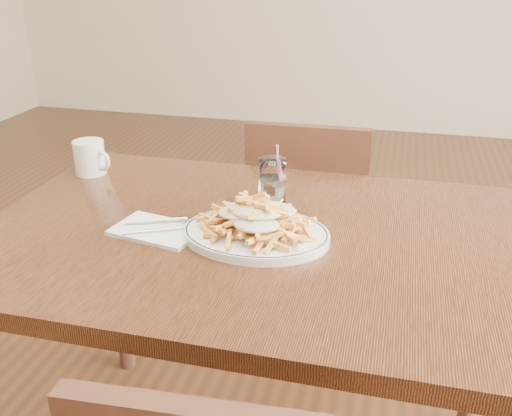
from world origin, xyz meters
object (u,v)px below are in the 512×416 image
(fries_plate, at_px, (256,234))
(loaded_fries, at_px, (256,214))
(table, at_px, (258,263))
(water_glass, at_px, (272,183))
(chair_far, at_px, (308,221))
(coffee_mug, at_px, (90,158))

(fries_plate, height_order, loaded_fries, loaded_fries)
(fries_plate, bearing_deg, table, 96.33)
(loaded_fries, bearing_deg, water_glass, 93.55)
(table, height_order, chair_far, chair_far)
(chair_far, bearing_deg, fries_plate, -90.03)
(chair_far, height_order, water_glass, water_glass)
(water_glass, bearing_deg, fries_plate, -86.45)
(loaded_fries, height_order, coffee_mug, coffee_mug)
(fries_plate, distance_m, coffee_mug, 0.59)
(table, distance_m, fries_plate, 0.10)
(chair_far, distance_m, water_glass, 0.60)
(fries_plate, bearing_deg, water_glass, 93.55)
(water_glass, relative_size, coffee_mug, 1.26)
(chair_far, height_order, coffee_mug, coffee_mug)
(coffee_mug, bearing_deg, chair_far, 39.90)
(table, xyz_separation_m, loaded_fries, (0.00, -0.03, 0.13))
(chair_far, bearing_deg, loaded_fries, -90.03)
(table, height_order, coffee_mug, coffee_mug)
(loaded_fries, height_order, water_glass, water_glass)
(chair_far, xyz_separation_m, coffee_mug, (-0.53, -0.44, 0.33))
(fries_plate, bearing_deg, loaded_fries, 0.00)
(table, relative_size, coffee_mug, 10.56)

